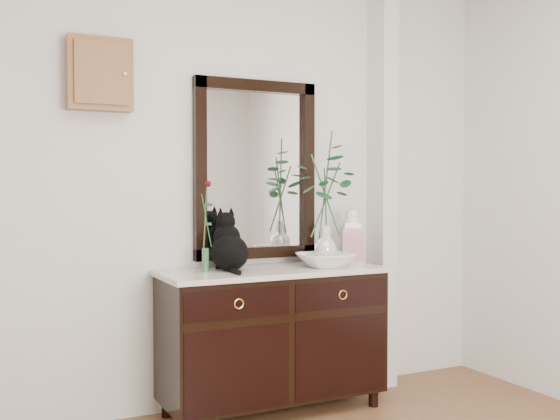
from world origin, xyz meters
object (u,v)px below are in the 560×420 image
cat (229,241)px  sideboard (272,332)px  lotus_bowl (325,260)px  ginger_jar (352,235)px

cat → sideboard: bearing=-6.1°
sideboard → cat: bearing=170.4°
lotus_bowl → ginger_jar: size_ratio=0.94×
sideboard → ginger_jar: (0.56, 0.02, 0.55)m
cat → ginger_jar: ginger_jar is taller
cat → ginger_jar: bearing=1.9°
sideboard → ginger_jar: ginger_jar is taller
cat → lotus_bowl: size_ratio=1.03×
cat → ginger_jar: (0.82, -0.02, 0.01)m
sideboard → cat: 0.61m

